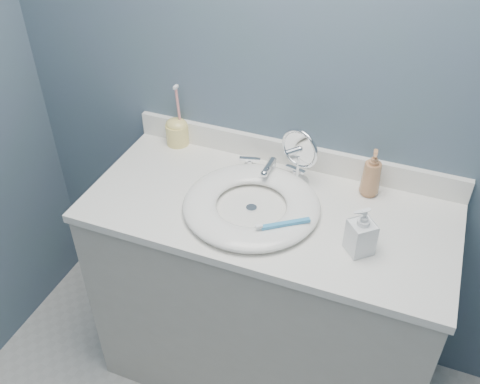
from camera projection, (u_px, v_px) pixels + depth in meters
The scene contains 12 objects.
back_wall at pixel (299, 83), 1.76m from camera, with size 2.20×0.02×2.40m, color #4D5C74.
vanity_cabinet at pixel (265, 299), 2.04m from camera, with size 1.20×0.55×0.85m, color #B8B3A8.
countertop at pixel (269, 211), 1.77m from camera, with size 1.22×0.57×0.03m, color white.
backsplash at pixel (293, 154), 1.93m from camera, with size 1.22×0.02×0.09m, color white.
basin at pixel (251, 205), 1.74m from camera, with size 0.45×0.45×0.04m, color white, non-canonical shape.
drain at pixel (251, 208), 1.75m from camera, with size 0.04×0.04×0.01m, color silver.
faucet at pixel (271, 170), 1.88m from camera, with size 0.25×0.13×0.07m.
makeup_mirror at pixel (299, 155), 1.79m from camera, with size 0.14×0.08×0.21m.
soap_bottle_amber at pixel (372, 173), 1.77m from camera, with size 0.07×0.07×0.17m, color #AD774E.
soap_bottle_clear at pixel (362, 230), 1.55m from camera, with size 0.07×0.07×0.16m, color white.
toothbrush_holder at pixel (177, 130), 2.03m from camera, with size 0.09×0.09×0.25m.
toothbrush_lying at pixel (284, 224), 1.63m from camera, with size 0.15×0.11×0.02m.
Camera 1 is at (0.41, -0.32, 2.01)m, focal length 40.00 mm.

